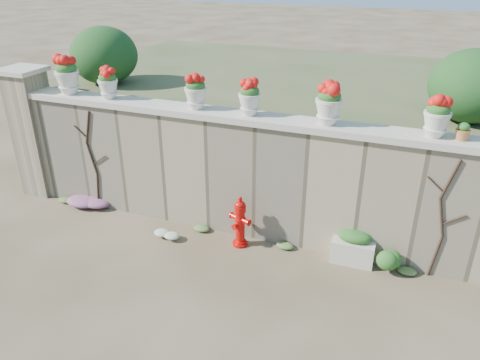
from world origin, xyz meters
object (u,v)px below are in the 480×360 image
at_px(fire_hydrant, 240,221).
at_px(planter_box, 353,247).
at_px(urn_pot_0, 67,76).
at_px(terracotta_pot, 463,132).

bearing_deg(fire_hydrant, planter_box, 26.75).
bearing_deg(planter_box, urn_pot_0, 176.46).
distance_m(fire_hydrant, terracotta_pot, 3.51).
height_order(fire_hydrant, urn_pot_0, urn_pot_0).
relative_size(planter_box, terracotta_pot, 2.83).
relative_size(fire_hydrant, terracotta_pot, 3.83).
height_order(fire_hydrant, terracotta_pot, terracotta_pot).
height_order(planter_box, urn_pot_0, urn_pot_0).
xyz_separation_m(fire_hydrant, urn_pot_0, (-3.40, 0.46, 1.98)).
bearing_deg(fire_hydrant, terracotta_pot, 28.85).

